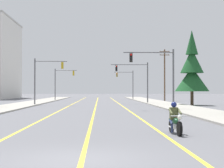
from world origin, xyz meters
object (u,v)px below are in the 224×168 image
(motorcycle_with_rider, at_px, (175,121))
(traffic_signal_far_right, at_px, (128,81))
(traffic_signal_near_right, at_px, (159,69))
(traffic_signal_near_left, at_px, (44,75))
(traffic_signal_mid_left, at_px, (61,80))
(utility_pole_right_far, at_px, (165,73))
(conifer_tree_right_verge_far, at_px, (192,71))
(traffic_signal_mid_right, at_px, (137,76))

(motorcycle_with_rider, relative_size, traffic_signal_far_right, 0.35)
(traffic_signal_near_right, height_order, traffic_signal_near_left, same)
(motorcycle_with_rider, xyz_separation_m, traffic_signal_near_right, (2.64, 21.69, 3.53))
(traffic_signal_near_right, xyz_separation_m, traffic_signal_mid_left, (-13.50, 35.60, -0.06))
(traffic_signal_near_right, bearing_deg, traffic_signal_far_right, 90.13)
(utility_pole_right_far, distance_m, conifer_tree_right_verge_far, 21.53)
(traffic_signal_far_right, distance_m, conifer_tree_right_verge_far, 31.97)
(utility_pole_right_far, bearing_deg, conifer_tree_right_verge_far, -90.10)
(traffic_signal_mid_right, relative_size, utility_pole_right_far, 0.64)
(traffic_signal_far_right, relative_size, utility_pole_right_far, 0.64)
(conifer_tree_right_verge_far, bearing_deg, motorcycle_with_rider, -104.90)
(motorcycle_with_rider, bearing_deg, traffic_signal_far_right, 87.74)
(conifer_tree_right_verge_far, bearing_deg, traffic_signal_mid_left, 128.86)
(traffic_signal_near_left, distance_m, traffic_signal_mid_right, 14.46)
(traffic_signal_near_right, bearing_deg, motorcycle_with_rider, -96.93)
(traffic_signal_far_right, bearing_deg, conifer_tree_right_verge_far, -78.76)
(traffic_signal_near_left, height_order, traffic_signal_mid_left, same)
(traffic_signal_near_left, distance_m, conifer_tree_right_verge_far, 19.58)
(traffic_signal_far_right, bearing_deg, traffic_signal_mid_right, -90.87)
(traffic_signal_near_left, xyz_separation_m, traffic_signal_far_right, (13.32, 30.46, -0.02))
(motorcycle_with_rider, height_order, traffic_signal_near_right, traffic_signal_near_right)
(traffic_signal_near_right, distance_m, traffic_signal_mid_right, 18.56)
(traffic_signal_mid_left, bearing_deg, traffic_signal_far_right, 27.59)
(utility_pole_right_far, bearing_deg, traffic_signal_near_right, -100.66)
(motorcycle_with_rider, xyz_separation_m, traffic_signal_far_right, (2.54, 64.29, 3.46))
(motorcycle_with_rider, distance_m, conifer_tree_right_verge_far, 34.31)
(traffic_signal_mid_right, bearing_deg, motorcycle_with_rider, -93.09)
(traffic_signal_near_right, height_order, conifer_tree_right_verge_far, conifer_tree_right_verge_far)
(traffic_signal_mid_right, bearing_deg, traffic_signal_near_right, -88.57)
(motorcycle_with_rider, relative_size, traffic_signal_mid_right, 0.35)
(traffic_signal_near_left, relative_size, traffic_signal_mid_right, 1.00)
(traffic_signal_far_right, height_order, conifer_tree_right_verge_far, conifer_tree_right_verge_far)
(traffic_signal_mid_right, height_order, traffic_signal_mid_left, same)
(traffic_signal_mid_left, bearing_deg, traffic_signal_mid_right, -52.59)
(traffic_signal_mid_left, relative_size, utility_pole_right_far, 0.64)
(traffic_signal_near_right, xyz_separation_m, traffic_signal_near_left, (-13.42, 12.14, -0.05))
(conifer_tree_right_verge_far, bearing_deg, traffic_signal_near_left, 177.38)
(motorcycle_with_rider, distance_m, traffic_signal_mid_left, 58.41)
(traffic_signal_near_left, bearing_deg, traffic_signal_mid_left, 90.18)
(traffic_signal_near_left, height_order, traffic_signal_far_right, same)
(traffic_signal_near_right, relative_size, utility_pole_right_far, 0.64)
(traffic_signal_near_left, bearing_deg, conifer_tree_right_verge_far, -2.62)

